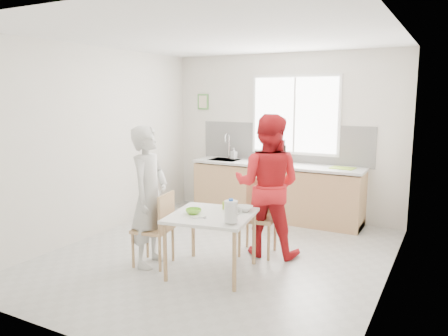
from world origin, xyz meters
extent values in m
plane|color=#B7B7B2|center=(0.00, 0.00, 0.00)|extent=(4.50, 4.50, 0.00)
plane|color=silver|center=(0.00, 2.25, 1.35)|extent=(4.00, 0.00, 4.00)
plane|color=silver|center=(0.00, -2.25, 1.35)|extent=(4.00, 0.00, 4.00)
plane|color=silver|center=(-2.00, 0.00, 1.35)|extent=(0.00, 4.50, 4.50)
plane|color=silver|center=(2.00, 0.00, 1.35)|extent=(0.00, 4.50, 4.50)
plane|color=white|center=(0.00, 0.00, 2.70)|extent=(4.50, 4.50, 0.00)
cube|color=white|center=(0.20, 2.23, 1.70)|extent=(1.50, 0.03, 1.30)
cube|color=white|center=(0.20, 2.21, 1.70)|extent=(1.40, 0.02, 1.20)
cube|color=white|center=(0.20, 2.21, 1.70)|extent=(0.03, 0.03, 1.20)
cube|color=white|center=(0.00, 2.24, 1.23)|extent=(3.00, 0.02, 0.65)
cube|color=#539744|center=(-1.55, 2.23, 1.90)|extent=(0.22, 0.02, 0.28)
cube|color=beige|center=(-1.55, 2.22, 1.90)|extent=(0.16, 0.01, 0.22)
cube|color=tan|center=(0.00, 1.95, 0.43)|extent=(2.80, 0.60, 0.86)
cube|color=#3F3326|center=(0.00, 1.95, 0.05)|extent=(2.80, 0.54, 0.10)
cube|color=silver|center=(0.00, 1.95, 0.90)|extent=(2.84, 0.64, 0.04)
cube|color=#A5A5AA|center=(-0.95, 1.95, 0.91)|extent=(0.50, 0.40, 0.03)
cylinder|color=silver|center=(-0.95, 2.11, 1.10)|extent=(0.02, 0.02, 0.36)
torus|color=silver|center=(-0.95, 2.04, 1.28)|extent=(0.02, 0.18, 0.18)
cube|color=white|center=(0.18, -0.49, 0.67)|extent=(1.03, 1.03, 0.04)
cylinder|color=tan|center=(-0.14, -0.95, 0.32)|extent=(0.04, 0.04, 0.64)
cylinder|color=tan|center=(-0.27, -0.17, 0.32)|extent=(0.04, 0.04, 0.64)
cylinder|color=tan|center=(0.64, -0.82, 0.32)|extent=(0.04, 0.04, 0.64)
cylinder|color=tan|center=(0.51, -0.04, 0.32)|extent=(0.04, 0.04, 0.64)
cube|color=tan|center=(-0.56, -0.62, 0.44)|extent=(0.47, 0.47, 0.04)
cube|color=tan|center=(-0.37, -0.59, 0.67)|extent=(0.09, 0.39, 0.43)
cylinder|color=tan|center=(-0.76, -0.47, 0.21)|extent=(0.04, 0.04, 0.42)
cylinder|color=tan|center=(-0.70, -0.82, 0.21)|extent=(0.04, 0.04, 0.42)
cylinder|color=tan|center=(-0.41, -0.41, 0.21)|extent=(0.04, 0.04, 0.42)
cylinder|color=tan|center=(-0.35, -0.76, 0.21)|extent=(0.04, 0.04, 0.42)
cube|color=tan|center=(0.40, 0.31, 0.47)|extent=(0.51, 0.51, 0.04)
cube|color=tan|center=(0.37, 0.50, 0.73)|extent=(0.42, 0.10, 0.46)
cylinder|color=tan|center=(0.25, 0.09, 0.23)|extent=(0.04, 0.04, 0.45)
cylinder|color=tan|center=(0.62, 0.15, 0.23)|extent=(0.04, 0.04, 0.45)
cylinder|color=tan|center=(0.19, 0.46, 0.23)|extent=(0.04, 0.04, 0.45)
cylinder|color=tan|center=(0.56, 0.52, 0.23)|extent=(0.04, 0.04, 0.45)
imported|color=silver|center=(-0.59, -0.62, 0.84)|extent=(0.50, 0.67, 1.67)
imported|color=red|center=(0.51, 0.36, 0.90)|extent=(0.97, 0.81, 1.79)
imported|color=#7CD130|center=(-0.01, -0.57, 0.72)|extent=(0.21, 0.21, 0.06)
imported|color=silver|center=(0.44, -0.20, 0.72)|extent=(0.25, 0.25, 0.05)
cylinder|color=white|center=(0.54, -0.72, 0.82)|extent=(0.14, 0.14, 0.23)
cylinder|color=blue|center=(0.54, -0.72, 0.95)|extent=(0.05, 0.05, 0.03)
torus|color=white|center=(0.62, -0.72, 0.84)|extent=(0.11, 0.04, 0.11)
cube|color=#8DB72A|center=(0.24, -0.20, 0.74)|extent=(0.12, 0.12, 0.09)
cylinder|color=#A5A5AA|center=(0.14, -0.72, 0.70)|extent=(0.15, 0.09, 0.01)
cube|color=#97C92E|center=(1.07, 1.97, 0.93)|extent=(0.38, 0.29, 0.01)
cylinder|color=black|center=(0.00, 2.03, 1.08)|extent=(0.07, 0.07, 0.32)
cylinder|color=black|center=(0.09, 2.07, 1.07)|extent=(0.07, 0.07, 0.30)
cylinder|color=#946120|center=(0.14, 2.04, 1.00)|extent=(0.06, 0.06, 0.16)
imported|color=#999999|center=(-0.84, 2.08, 1.02)|extent=(0.11, 0.11, 0.20)
camera|label=1|loc=(2.56, -4.64, 2.02)|focal=35.00mm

